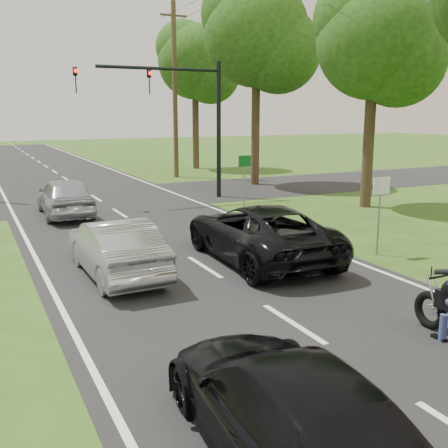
{
  "coord_description": "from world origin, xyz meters",
  "views": [
    {
      "loc": [
        -5.12,
        -7.54,
        3.81
      ],
      "look_at": [
        0.06,
        3.0,
        1.3
      ],
      "focal_mm": 42.0,
      "sensor_mm": 36.0,
      "label": 1
    }
  ],
  "objects": [
    {
      "name": "sign_white",
      "position": [
        4.7,
        2.98,
        1.6
      ],
      "size": [
        0.55,
        0.07,
        2.12
      ],
      "color": "slate",
      "rests_on": "ground"
    },
    {
      "name": "cross_road",
      "position": [
        0.0,
        16.0,
        0.01
      ],
      "size": [
        60.0,
        7.0,
        0.01
      ],
      "primitive_type": "cube",
      "color": "black",
      "rests_on": "ground"
    },
    {
      "name": "road",
      "position": [
        0.0,
        10.0,
        0.01
      ],
      "size": [
        8.0,
        100.0,
        0.01
      ],
      "primitive_type": "cube",
      "color": "black",
      "rests_on": "ground"
    },
    {
      "name": "ground",
      "position": [
        0.0,
        0.0,
        0.0
      ],
      "size": [
        140.0,
        140.0,
        0.0
      ],
      "primitive_type": "plane",
      "color": "#304A14",
      "rests_on": "ground"
    },
    {
      "name": "dark_suv",
      "position": [
        1.57,
        4.0,
        0.75
      ],
      "size": [
        2.65,
        5.38,
        1.47
      ],
      "primitive_type": "imported",
      "rotation": [
        0.0,
        0.0,
        3.1
      ],
      "color": "black",
      "rests_on": "road"
    },
    {
      "name": "tree_row_c",
      "position": [
        9.75,
        8.8,
        6.23
      ],
      "size": [
        4.8,
        4.65,
        8.76
      ],
      "color": "#332316",
      "rests_on": "ground"
    },
    {
      "name": "tree_row_e",
      "position": [
        9.48,
        25.78,
        6.83
      ],
      "size": [
        5.28,
        5.12,
        9.61
      ],
      "color": "#332316",
      "rests_on": "ground"
    },
    {
      "name": "sign_green",
      "position": [
        4.9,
        10.98,
        1.6
      ],
      "size": [
        0.55,
        0.07,
        2.12
      ],
      "color": "slate",
      "rests_on": "ground"
    },
    {
      "name": "utility_pole_far",
      "position": [
        6.2,
        22.0,
        5.08
      ],
      "size": [
        1.6,
        0.28,
        10.0
      ],
      "color": "brown",
      "rests_on": "ground"
    },
    {
      "name": "tree_row_d",
      "position": [
        9.1,
        16.76,
        7.43
      ],
      "size": [
        5.76,
        5.58,
        10.45
      ],
      "color": "#332316",
      "rests_on": "ground"
    },
    {
      "name": "silver_suv",
      "position": [
        -1.94,
        12.33,
        0.74
      ],
      "size": [
        1.83,
        4.33,
        1.46
      ],
      "primitive_type": "imported",
      "rotation": [
        0.0,
        0.0,
        3.12
      ],
      "color": "#A9ACB2",
      "rests_on": "road"
    },
    {
      "name": "silver_sedan",
      "position": [
        -2.15,
        4.28,
        0.69
      ],
      "size": [
        1.51,
        4.15,
        1.36
      ],
      "primitive_type": "imported",
      "rotation": [
        0.0,
        0.0,
        3.16
      ],
      "color": "#ABACB0",
      "rests_on": "road"
    },
    {
      "name": "traffic_signal",
      "position": [
        3.34,
        14.0,
        4.14
      ],
      "size": [
        6.38,
        0.44,
        6.0
      ],
      "color": "black",
      "rests_on": "ground"
    },
    {
      "name": "dark_car_behind",
      "position": [
        -2.22,
        -3.22,
        0.65
      ],
      "size": [
        2.12,
        4.5,
        1.27
      ],
      "primitive_type": "imported",
      "rotation": [
        0.0,
        0.0,
        3.06
      ],
      "color": "black",
      "rests_on": "road"
    }
  ]
}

